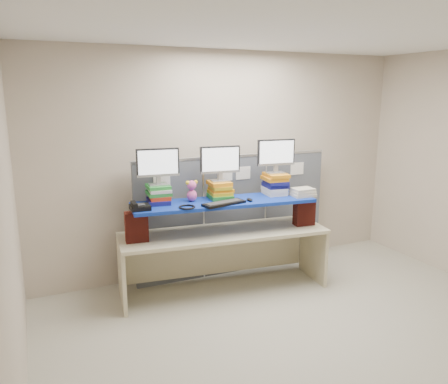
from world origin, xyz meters
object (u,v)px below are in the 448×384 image
desk_phone (139,207)px  monitor_right (276,154)px  keyboard (224,203)px  monitor_center (220,161)px  blue_board (224,202)px  monitor_left (158,164)px  desk (224,243)px

desk_phone → monitor_right: bearing=3.7°
keyboard → monitor_center: bearing=62.2°
monitor_center → keyboard: monitor_center is taller
blue_board → keyboard: 0.18m
monitor_left → desk_phone: monitor_left is taller
desk → desk_phone: bearing=-173.4°
monitor_left → monitor_center: (0.70, -0.08, -0.00)m
desk → blue_board: size_ratio=1.18×
blue_board → desk_phone: size_ratio=9.87×
desk → desk_phone: (-0.97, -0.00, 0.54)m
keyboard → desk_phone: bearing=157.9°
monitor_center → blue_board: bearing=-86.3°
desk → monitor_right: size_ratio=5.23×
monitor_left → monitor_right: monitor_right is taller
blue_board → monitor_left: (-0.70, 0.20, 0.45)m
blue_board → monitor_center: size_ratio=4.43×
blue_board → monitor_right: size_ratio=4.43×
blue_board → keyboard: bearing=-108.0°
monitor_center → desk_phone: monitor_center is taller
blue_board → monitor_right: monitor_right is taller
blue_board → monitor_center: bearing=93.7°
desk → desk_phone: 1.11m
monitor_right → desk_phone: (-1.66, -0.04, -0.45)m
monitor_center → desk_phone: (-0.97, -0.12, -0.40)m
monitor_right → keyboard: size_ratio=0.91×
blue_board → desk_phone: (-0.97, -0.00, 0.05)m
monitor_right → desk_phone: 1.72m
desk_phone → monitor_left: bearing=38.7°
desk → monitor_right: monitor_right is taller
desk → monitor_center: size_ratio=5.23×
keyboard → monitor_left: bearing=138.1°
monitor_right → keyboard: (-0.77, -0.20, -0.47)m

